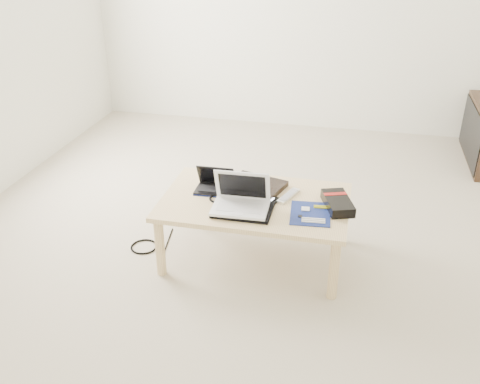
% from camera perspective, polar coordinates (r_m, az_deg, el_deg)
% --- Properties ---
extents(ground, '(4.00, 4.00, 0.00)m').
position_cam_1_polar(ground, '(3.72, 1.73, -3.20)').
color(ground, beige).
rests_on(ground, ground).
extents(coffee_table, '(1.10, 0.70, 0.40)m').
position_cam_1_polar(coffee_table, '(3.18, 1.61, -1.60)').
color(coffee_table, '#E3C888').
rests_on(coffee_table, ground).
extents(book, '(0.39, 0.35, 0.03)m').
position_cam_1_polar(book, '(3.28, 1.63, 0.63)').
color(book, black).
rests_on(book, coffee_table).
extents(netbook, '(0.23, 0.17, 0.16)m').
position_cam_1_polar(netbook, '(3.26, -2.66, 0.73)').
color(netbook, black).
rests_on(netbook, coffee_table).
extents(tablet, '(0.31, 0.26, 0.01)m').
position_cam_1_polar(tablet, '(3.14, 1.35, -0.91)').
color(tablet, black).
rests_on(tablet, coffee_table).
extents(remote, '(0.12, 0.21, 0.02)m').
position_cam_1_polar(remote, '(3.19, 5.20, -0.41)').
color(remote, silver).
rests_on(remote, coffee_table).
extents(neoprene_sleeve, '(0.33, 0.24, 0.02)m').
position_cam_1_polar(neoprene_sleeve, '(3.03, 0.31, -1.90)').
color(neoprene_sleeve, black).
rests_on(neoprene_sleeve, coffee_table).
extents(white_laptop, '(0.32, 0.23, 0.22)m').
position_cam_1_polar(white_laptop, '(3.02, 0.09, -0.89)').
color(white_laptop, white).
rests_on(white_laptop, neoprene_sleeve).
extents(motherboard, '(0.25, 0.30, 0.01)m').
position_cam_1_polar(motherboard, '(3.03, 7.53, -2.29)').
color(motherboard, '#0D1253').
rests_on(motherboard, coffee_table).
extents(gpu_box, '(0.21, 0.30, 0.06)m').
position_cam_1_polar(gpu_box, '(3.11, 10.37, -1.16)').
color(gpu_box, black).
rests_on(gpu_box, coffee_table).
extents(cable_coil, '(0.14, 0.14, 0.01)m').
position_cam_1_polar(cable_coil, '(3.16, -2.32, -0.70)').
color(cable_coil, black).
rests_on(cable_coil, coffee_table).
extents(floor_cable_coil, '(0.21, 0.21, 0.01)m').
position_cam_1_polar(floor_cable_coil, '(3.50, -10.20, -5.76)').
color(floor_cable_coil, black).
rests_on(floor_cable_coil, ground).
extents(floor_cable_trail, '(0.06, 0.35, 0.01)m').
position_cam_1_polar(floor_cable_trail, '(3.52, -7.75, -5.39)').
color(floor_cable_trail, black).
rests_on(floor_cable_trail, ground).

